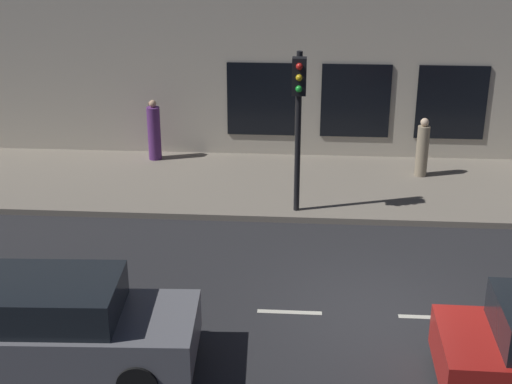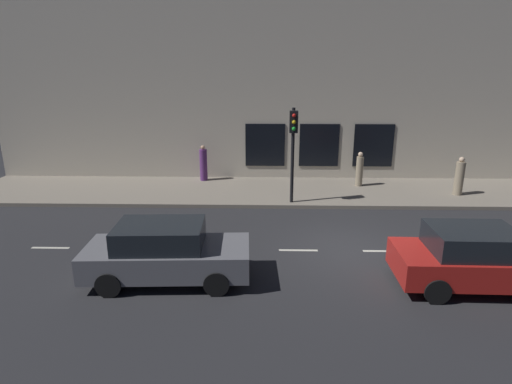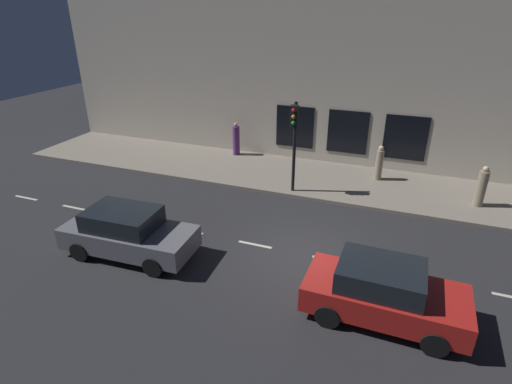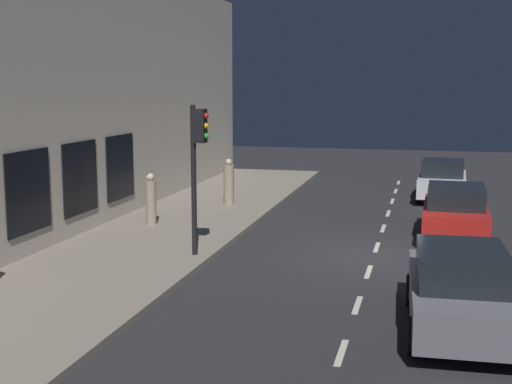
{
  "view_description": "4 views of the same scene",
  "coord_description": "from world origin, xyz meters",
  "px_view_note": "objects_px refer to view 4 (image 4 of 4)",
  "views": [
    {
      "loc": [
        -11.75,
        1.41,
        7.17
      ],
      "look_at": [
        2.04,
        2.37,
        1.56
      ],
      "focal_mm": 51.37,
      "sensor_mm": 36.0,
      "label": 1
    },
    {
      "loc": [
        -11.87,
        2.63,
        5.4
      ],
      "look_at": [
        2.46,
        2.97,
        1.15
      ],
      "focal_mm": 29.12,
      "sensor_mm": 36.0,
      "label": 2
    },
    {
      "loc": [
        -11.01,
        -2.61,
        7.43
      ],
      "look_at": [
        1.71,
        2.22,
        1.14
      ],
      "focal_mm": 28.43,
      "sensor_mm": 36.0,
      "label": 3
    },
    {
      "loc": [
        -1.31,
        17.88,
        4.51
      ],
      "look_at": [
        2.85,
        1.45,
        1.82
      ],
      "focal_mm": 48.25,
      "sensor_mm": 36.0,
      "label": 4
    }
  ],
  "objects_px": {
    "parked_car_0": "(460,290)",
    "parked_car_2": "(442,180)",
    "pedestrian_2": "(229,184)",
    "pedestrian_0": "(151,201)",
    "traffic_light": "(198,152)",
    "parked_car_1": "(455,212)"
  },
  "relations": [
    {
      "from": "pedestrian_0",
      "to": "pedestrian_2",
      "type": "distance_m",
      "value": 4.22
    },
    {
      "from": "parked_car_1",
      "to": "pedestrian_0",
      "type": "height_order",
      "value": "pedestrian_0"
    },
    {
      "from": "parked_car_1",
      "to": "parked_car_0",
      "type": "bearing_deg",
      "value": -90.25
    },
    {
      "from": "parked_car_1",
      "to": "pedestrian_0",
      "type": "relative_size",
      "value": 2.54
    },
    {
      "from": "traffic_light",
      "to": "parked_car_2",
      "type": "distance_m",
      "value": 12.88
    },
    {
      "from": "pedestrian_0",
      "to": "pedestrian_2",
      "type": "height_order",
      "value": "pedestrian_2"
    },
    {
      "from": "parked_car_0",
      "to": "parked_car_1",
      "type": "relative_size",
      "value": 1.07
    },
    {
      "from": "parked_car_0",
      "to": "pedestrian_2",
      "type": "height_order",
      "value": "pedestrian_2"
    },
    {
      "from": "parked_car_0",
      "to": "parked_car_2",
      "type": "bearing_deg",
      "value": 87.76
    },
    {
      "from": "parked_car_2",
      "to": "pedestrian_2",
      "type": "height_order",
      "value": "pedestrian_2"
    },
    {
      "from": "parked_car_0",
      "to": "pedestrian_2",
      "type": "relative_size",
      "value": 2.6
    },
    {
      "from": "pedestrian_0",
      "to": "parked_car_0",
      "type": "bearing_deg",
      "value": -144.65
    },
    {
      "from": "parked_car_1",
      "to": "pedestrian_2",
      "type": "xyz_separation_m",
      "value": [
        7.8,
        -3.04,
        0.13
      ]
    },
    {
      "from": "parked_car_0",
      "to": "parked_car_2",
      "type": "xyz_separation_m",
      "value": [
        0.1,
        -14.79,
        -0.0
      ]
    },
    {
      "from": "pedestrian_2",
      "to": "parked_car_2",
      "type": "bearing_deg",
      "value": 22.94
    },
    {
      "from": "pedestrian_2",
      "to": "pedestrian_0",
      "type": "bearing_deg",
      "value": -112.48
    },
    {
      "from": "parked_car_0",
      "to": "pedestrian_0",
      "type": "distance_m",
      "value": 11.37
    },
    {
      "from": "traffic_light",
      "to": "parked_car_0",
      "type": "xyz_separation_m",
      "value": [
        -6.28,
        3.67,
        -2.01
      ]
    },
    {
      "from": "parked_car_2",
      "to": "pedestrian_0",
      "type": "relative_size",
      "value": 2.45
    },
    {
      "from": "parked_car_2",
      "to": "pedestrian_0",
      "type": "height_order",
      "value": "pedestrian_0"
    },
    {
      "from": "pedestrian_2",
      "to": "parked_car_0",
      "type": "bearing_deg",
      "value": -59.1
    },
    {
      "from": "traffic_light",
      "to": "parked_car_0",
      "type": "distance_m",
      "value": 7.55
    }
  ]
}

